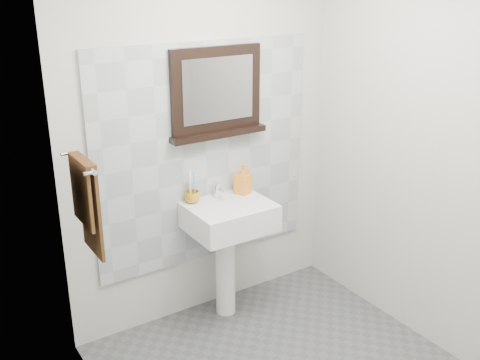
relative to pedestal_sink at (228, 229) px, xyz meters
The scene contains 11 objects.
back_wall 0.62m from the pedestal_sink, 101.10° to the left, with size 2.00×0.01×2.50m, color beige.
left_wall 1.48m from the pedestal_sink, 140.10° to the right, with size 0.01×2.20×2.50m, color beige.
right_wall 1.42m from the pedestal_sink, 42.43° to the right, with size 0.01×2.20×2.50m, color beige.
splashback 0.52m from the pedestal_sink, 101.71° to the left, with size 1.60×0.02×1.50m, color #A9B3B7.
pedestal_sink is the anchor object (origin of this frame).
toothbrush_cup 0.33m from the pedestal_sink, 142.90° to the left, with size 0.10×0.10×0.08m, color orange.
toothbrushes 0.39m from the pedestal_sink, 142.99° to the left, with size 0.05×0.04×0.21m.
soap_dispenser 0.36m from the pedestal_sink, 29.32° to the left, with size 0.09×0.10×0.21m, color orange.
framed_mirror 0.90m from the pedestal_sink, 80.56° to the left, with size 0.69×0.11×0.59m.
towel_bar 1.22m from the pedestal_sink, behind, with size 0.07×0.40×0.03m.
hand_towel 1.11m from the pedestal_sink, behind, with size 0.06×0.30×0.55m.
Camera 1 is at (-1.77, -2.06, 2.30)m, focal length 42.00 mm.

